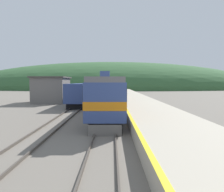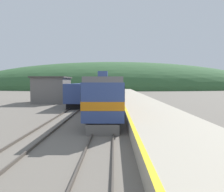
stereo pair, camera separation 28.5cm
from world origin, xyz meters
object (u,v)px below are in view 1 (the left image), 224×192
(express_train_lead_car, at_px, (107,95))
(carriage_second, at_px, (109,89))
(carriage_third, at_px, (109,87))
(carriage_fourth, at_px, (110,86))
(carriage_fifth, at_px, (110,85))
(siding_train, at_px, (87,91))

(express_train_lead_car, height_order, carriage_second, express_train_lead_car)
(carriage_third, distance_m, carriage_fourth, 20.07)
(express_train_lead_car, distance_m, carriage_second, 21.56)
(carriage_fourth, distance_m, carriage_fifth, 20.07)
(carriage_third, bearing_deg, express_train_lead_car, -90.00)
(carriage_second, relative_size, carriage_third, 1.00)
(express_train_lead_car, distance_m, carriage_fifth, 81.77)
(carriage_fourth, bearing_deg, carriage_fifth, 90.00)
(carriage_third, bearing_deg, carriage_fourth, 90.00)
(carriage_third, relative_size, carriage_fifth, 1.00)
(carriage_fourth, bearing_deg, siding_train, -95.93)
(carriage_fifth, bearing_deg, express_train_lead_car, -90.00)
(express_train_lead_car, xyz_separation_m, carriage_fourth, (0.00, 61.70, -0.01))
(carriage_second, xyz_separation_m, siding_train, (-4.39, -2.15, -0.42))
(express_train_lead_car, xyz_separation_m, carriage_second, (0.00, 21.56, -0.01))
(carriage_third, bearing_deg, siding_train, -101.18)
(carriage_fourth, height_order, carriage_fifth, same)
(carriage_second, xyz_separation_m, carriage_third, (0.00, 20.07, 0.00))
(carriage_second, bearing_deg, carriage_fifth, 90.00)
(express_train_lead_car, bearing_deg, siding_train, 102.74)
(carriage_second, distance_m, carriage_fourth, 40.14)
(carriage_fifth, height_order, siding_train, carriage_fifth)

